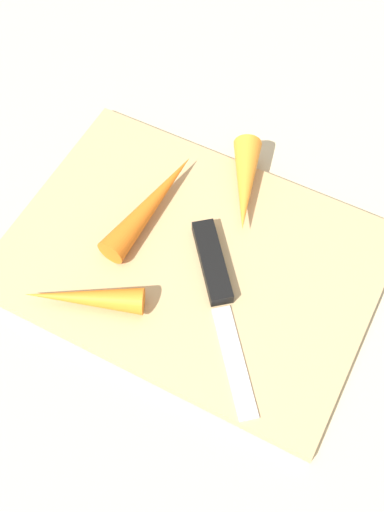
# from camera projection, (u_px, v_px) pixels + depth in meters

# --- Properties ---
(ground_plane) EXTENTS (1.40, 1.40, 0.00)m
(ground_plane) POSITION_uv_depth(u_px,v_px,m) (192.00, 262.00, 0.66)
(ground_plane) COLOR #C6B793
(cutting_board) EXTENTS (0.36, 0.26, 0.01)m
(cutting_board) POSITION_uv_depth(u_px,v_px,m) (192.00, 259.00, 0.65)
(cutting_board) COLOR tan
(cutting_board) RESTS_ON ground_plane
(knife) EXTENTS (0.14, 0.17, 0.01)m
(knife) POSITION_uv_depth(u_px,v_px,m) (213.00, 276.00, 0.63)
(knife) COLOR #B7B7BC
(knife) RESTS_ON cutting_board
(carrot_medium) EXTENTS (0.11, 0.07, 0.03)m
(carrot_medium) POSITION_uv_depth(u_px,v_px,m) (84.00, 298.00, 0.61)
(carrot_medium) COLOR orange
(carrot_medium) RESTS_ON cutting_board
(carrot_longest) EXTENTS (0.04, 0.14, 0.03)m
(carrot_longest) POSITION_uv_depth(u_px,v_px,m) (151.00, 203.00, 0.66)
(carrot_longest) COLOR orange
(carrot_longest) RESTS_ON cutting_board
(carrot_shortest) EXTENTS (0.07, 0.11, 0.03)m
(carrot_shortest) POSITION_uv_depth(u_px,v_px,m) (245.00, 185.00, 0.67)
(carrot_shortest) COLOR orange
(carrot_shortest) RESTS_ON cutting_board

